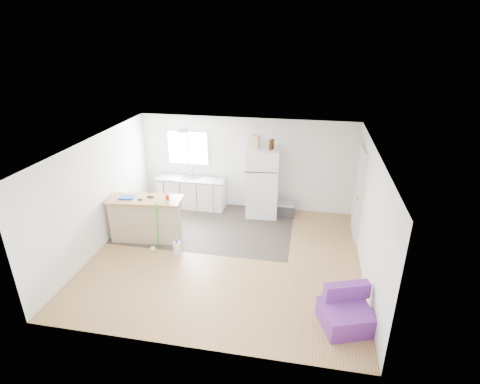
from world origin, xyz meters
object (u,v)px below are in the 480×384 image
object	(u,v)px
kitchen_cabinets	(191,192)
refrigerator	(262,182)
peninsula	(146,219)
red_cup	(167,197)
bottle_right	(273,144)
cooler	(285,209)
bottle_left	(271,145)
mop	(154,241)
cleaner_jug	(177,248)
blue_tray	(127,197)
cardboard_box	(255,142)
purple_seat	(346,313)

from	to	relation	value
kitchen_cabinets	refrigerator	world-z (taller)	refrigerator
peninsula	red_cup	bearing A→B (deg)	0.54
kitchen_cabinets	bottle_right	world-z (taller)	bottle_right
cooler	bottle_left	xyz separation A→B (m)	(-0.42, -0.11, 1.70)
cooler	red_cup	size ratio (longest dim) A/B	4.05
red_cup	mop	bearing A→B (deg)	-107.10
bottle_right	red_cup	bearing A→B (deg)	-142.39
cleaner_jug	blue_tray	world-z (taller)	blue_tray
cardboard_box	purple_seat	bearing A→B (deg)	-60.88
refrigerator	blue_tray	world-z (taller)	refrigerator
mop	bottle_left	size ratio (longest dim) A/B	4.66
refrigerator	cooler	distance (m)	0.92
blue_tray	bottle_left	world-z (taller)	bottle_left
bottle_left	cooler	bearing A→B (deg)	14.94
kitchen_cabinets	cooler	distance (m)	2.52
kitchen_cabinets	bottle_left	world-z (taller)	bottle_left
peninsula	red_cup	distance (m)	0.77
cardboard_box	blue_tray	bearing A→B (deg)	-145.98
refrigerator	blue_tray	bearing A→B (deg)	-152.50
kitchen_cabinets	refrigerator	size ratio (longest dim) A/B	1.04
peninsula	cooler	size ratio (longest dim) A/B	3.44
bottle_left	cardboard_box	bearing A→B (deg)	165.84
peninsula	purple_seat	xyz separation A→B (m)	(4.24, -1.96, -0.28)
bottle_right	kitchen_cabinets	bearing A→B (deg)	176.12
cleaner_jug	red_cup	xyz separation A→B (m)	(-0.35, 0.54, 0.91)
mop	blue_tray	size ratio (longest dim) A/B	3.89
red_cup	blue_tray	distance (m)	0.91
red_cup	bottle_right	bearing A→B (deg)	37.61
refrigerator	bottle_left	distance (m)	1.03
mop	bottle_left	xyz separation A→B (m)	(2.21, 2.07, 1.66)
mop	bottle_right	world-z (taller)	bottle_right
kitchen_cabinets	purple_seat	distance (m)	5.32
cleaner_jug	blue_tray	size ratio (longest dim) A/B	1.10
mop	bottle_left	bearing A→B (deg)	10.65
mop	bottle_right	bearing A→B (deg)	10.99
purple_seat	cardboard_box	bearing A→B (deg)	99.60
cardboard_box	kitchen_cabinets	bearing A→B (deg)	176.12
purple_seat	mop	size ratio (longest dim) A/B	0.81
kitchen_cabinets	refrigerator	distance (m)	1.96
blue_tray	red_cup	bearing A→B (deg)	6.30
cleaner_jug	refrigerator	bearing A→B (deg)	30.77
cardboard_box	cleaner_jug	bearing A→B (deg)	-121.19
peninsula	refrigerator	xyz separation A→B (m)	(2.39, 1.71, 0.38)
cooler	blue_tray	xyz separation A→B (m)	(-3.37, -1.76, 0.82)
cooler	blue_tray	world-z (taller)	blue_tray
kitchen_cabinets	refrigerator	xyz separation A→B (m)	(1.90, -0.10, 0.47)
peninsula	bottle_right	size ratio (longest dim) A/B	6.68
purple_seat	red_cup	distance (m)	4.30
blue_tray	kitchen_cabinets	bearing A→B (deg)	65.05
peninsula	bottle_right	distance (m)	3.40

